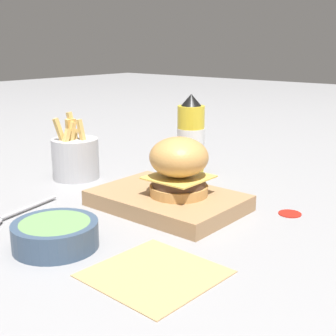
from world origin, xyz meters
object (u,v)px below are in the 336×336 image
ketchup_bottle (191,140)px  burger (179,166)px  side_bowl (55,234)px  serving_board (168,201)px  spoon (1,218)px  fries_basket (75,157)px

ketchup_bottle → burger: bearing=-58.3°
ketchup_bottle → side_bowl: 0.47m
serving_board → side_bowl: side_bowl is taller
burger → side_bowl: size_ratio=0.83×
ketchup_bottle → spoon: (-0.08, -0.45, -0.08)m
burger → side_bowl: 0.27m
fries_basket → ketchup_bottle: bearing=43.3°
burger → ketchup_bottle: bearing=121.7°
ketchup_bottle → spoon: bearing=-100.1°
ketchup_bottle → fries_basket: (-0.20, -0.19, -0.04)m
serving_board → side_bowl: bearing=-94.4°
fries_basket → spoon: fries_basket is taller
ketchup_bottle → spoon: 0.46m
burger → ketchup_bottle: (-0.12, 0.20, 0.00)m
ketchup_bottle → fries_basket: 0.27m
fries_basket → side_bowl: bearing=-44.0°
side_bowl → serving_board: bearing=85.6°
serving_board → spoon: serving_board is taller
side_bowl → spoon: 0.16m
side_bowl → spoon: side_bowl is taller
ketchup_bottle → spoon: ketchup_bottle is taller
serving_board → burger: burger is taller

